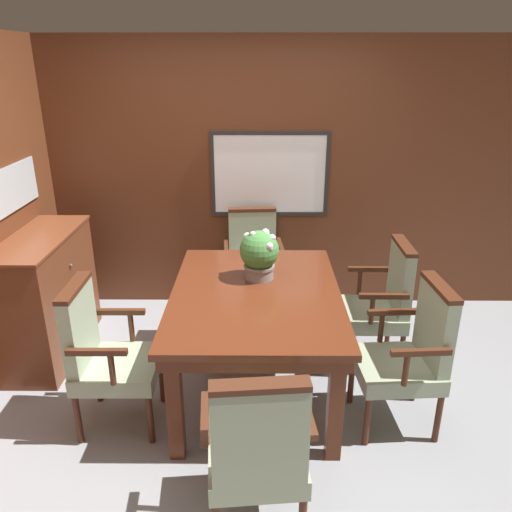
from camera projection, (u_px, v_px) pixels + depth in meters
name	position (u px, v px, depth m)	size (l,w,h in m)	color
ground_plane	(235.00, 410.00, 3.43)	(14.00, 14.00, 0.00)	gray
wall_back	(242.00, 179.00, 4.57)	(7.20, 0.08, 2.45)	#5B2D19
dining_table	(256.00, 304.00, 3.42)	(1.15, 1.57, 0.78)	#562614
chair_head_far	(253.00, 261.00, 4.56)	(0.55, 0.54, 0.99)	#472314
chair_right_near	(411.00, 352.00, 3.15)	(0.54, 0.55, 0.99)	#472314
chair_right_far	(381.00, 301.00, 3.82)	(0.51, 0.53, 0.99)	#472314
chair_head_near	(257.00, 448.00, 2.37)	(0.55, 0.55, 0.99)	#472314
chair_left_near	(104.00, 352.00, 3.15)	(0.52, 0.53, 0.99)	#472314
potted_plant	(259.00, 254.00, 3.53)	(0.28, 0.28, 0.37)	gray
sideboard_cabinet	(48.00, 296.00, 3.95)	(0.45, 1.11, 1.00)	brown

